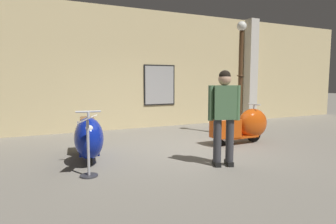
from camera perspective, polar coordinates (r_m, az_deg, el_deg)
name	(u,v)px	position (r m, az deg, el deg)	size (l,w,h in m)	color
ground_plane	(188,150)	(6.56, 3.89, -7.22)	(60.00, 60.00, 0.00)	slate
showroom_back_wall	(140,70)	(9.53, -5.42, 8.08)	(18.00, 0.63, 3.70)	#CCB784
scooter_0	(89,137)	(5.77, -14.95, -4.73)	(0.70, 1.65, 0.97)	black
scooter_1	(245,125)	(7.40, 14.42, -2.48)	(1.55, 0.51, 0.94)	black
lamppost	(240,78)	(8.31, 13.67, 6.35)	(0.28, 0.28, 3.06)	#472D19
visitor_0	(224,111)	(5.27, 10.67, 0.15)	(0.54, 0.36, 1.68)	black
info_stanchion	(88,152)	(4.85, -14.98, -7.32)	(0.35, 0.39, 0.97)	#333338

